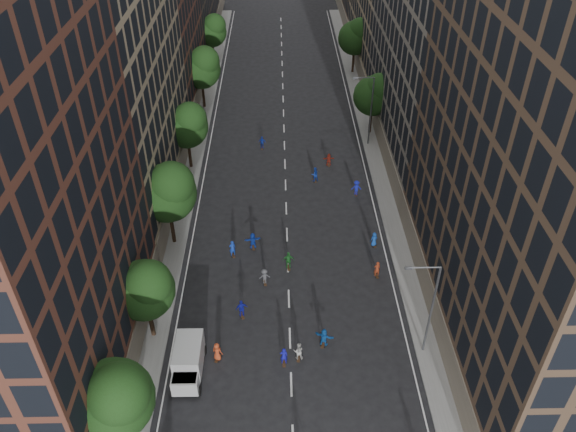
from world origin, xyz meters
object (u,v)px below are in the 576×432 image
(streetlamp_far, at_px, (369,107))
(cargo_van, at_px, (188,361))
(streetlamp_near, at_px, (429,305))
(skater_1, at_px, (284,356))

(streetlamp_far, bearing_deg, cargo_van, -117.60)
(streetlamp_far, bearing_deg, streetlamp_near, -90.00)
(streetlamp_near, xyz_separation_m, skater_1, (-10.90, -1.03, -4.34))
(streetlamp_far, relative_size, cargo_van, 1.94)
(streetlamp_far, bearing_deg, skater_1, -107.76)
(streetlamp_near, distance_m, cargo_van, 18.66)
(streetlamp_near, xyz_separation_m, cargo_van, (-18.17, -1.75, -3.86))
(streetlamp_far, xyz_separation_m, cargo_van, (-18.17, -34.75, -3.86))
(streetlamp_far, relative_size, skater_1, 5.44)
(streetlamp_near, xyz_separation_m, streetlamp_far, (0.00, 33.00, 0.00))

